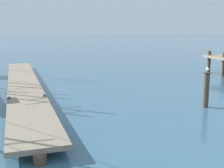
{
  "coord_description": "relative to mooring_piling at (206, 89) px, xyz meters",
  "views": [
    {
      "loc": [
        -5.53,
        -3.03,
        3.6
      ],
      "look_at": [
        -2.48,
        8.41,
        1.4
      ],
      "focal_mm": 47.19,
      "sensor_mm": 36.0,
      "label": 1
    }
  ],
  "objects": [
    {
      "name": "floating_dock",
      "position": [
        -8.36,
        6.5,
        -0.5
      ],
      "size": [
        3.18,
        21.63,
        0.53
      ],
      "color": "gray",
      "rests_on": "ground"
    },
    {
      "name": "mooring_piling",
      "position": [
        0.0,
        0.0,
        0.0
      ],
      "size": [
        0.3,
        0.3,
        1.65
      ],
      "color": "#4C3D2D",
      "rests_on": "ground"
    },
    {
      "name": "perched_seagull",
      "position": [
        -0.0,
        -0.01,
        0.94
      ],
      "size": [
        0.24,
        0.36,
        0.27
      ],
      "color": "gold",
      "rests_on": "mooring_piling"
    }
  ]
}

